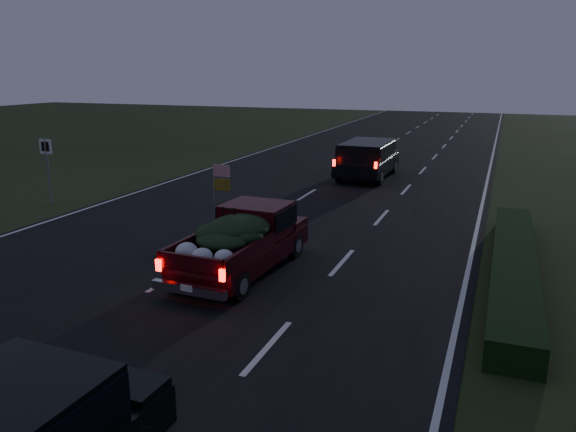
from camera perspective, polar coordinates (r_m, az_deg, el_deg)
The scene contains 6 objects.
ground at distance 14.16m, azimuth -11.60°, elevation -6.10°, with size 120.00×120.00×0.00m, color black.
road_asphalt at distance 14.16m, azimuth -11.60°, elevation -6.06°, with size 14.00×120.00×0.02m, color black.
hedge_row at distance 14.83m, azimuth 21.95°, elevation -4.70°, with size 1.00×10.00×0.60m, color black.
route_sign at distance 22.79m, azimuth -23.27°, elevation 5.16°, with size 0.55×0.08×2.50m.
pickup_truck at distance 14.02m, azimuth -4.63°, elevation -2.17°, with size 1.94×4.64×2.40m.
lead_suv at distance 26.55m, azimuth 8.06°, elevation 6.09°, with size 2.07×4.92×1.41m.
Camera 1 is at (7.30, -11.08, 4.94)m, focal length 35.00 mm.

